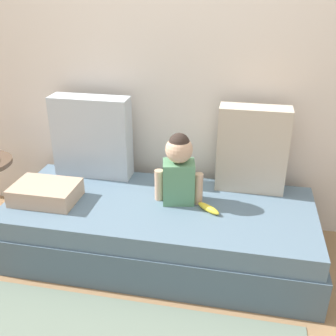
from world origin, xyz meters
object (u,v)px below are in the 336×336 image
couch (160,229)px  banana (209,208)px  throw_pillow_left (92,137)px  throw_pillow_right (252,149)px  folded_blanket (46,192)px  toddler (179,168)px

couch → banana: (0.31, -0.03, 0.21)m
throw_pillow_left → banana: 0.96m
throw_pillow_right → banana: 0.49m
couch → throw_pillow_left: throw_pillow_left is taller
folded_blanket → banana: bearing=3.9°
folded_blanket → throw_pillow_left: bearing=68.5°
banana → toddler: bearing=156.7°
throw_pillow_right → folded_blanket: size_ratio=1.41×
couch → throw_pillow_left: (-0.54, 0.32, 0.48)m
couch → throw_pillow_right: 0.79m
toddler → banana: size_ratio=2.68×
banana → throw_pillow_left: bearing=157.8°
toddler → folded_blanket: (-0.82, -0.16, -0.18)m
throw_pillow_left → folded_blanket: (-0.17, -0.42, -0.23)m
throw_pillow_left → folded_blanket: bearing=-111.5°
throw_pillow_left → throw_pillow_right: size_ratio=1.01×
couch → throw_pillow_left: 0.79m
throw_pillow_right → throw_pillow_left: bearing=180.0°
couch → throw_pillow_right: (0.54, 0.32, 0.48)m
throw_pillow_right → folded_blanket: (-1.25, -0.42, -0.23)m
couch → throw_pillow_right: bearing=30.1°
couch → folded_blanket: (-0.71, -0.10, 0.25)m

